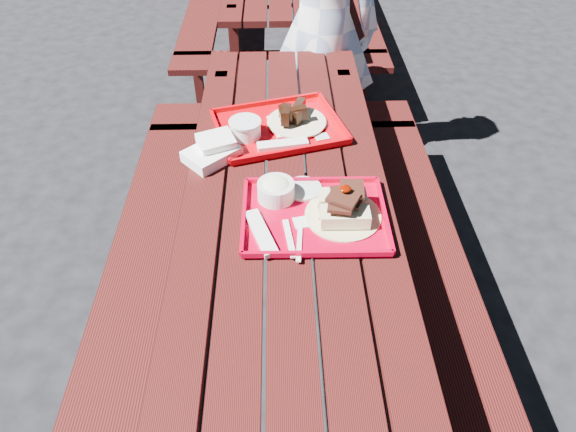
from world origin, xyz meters
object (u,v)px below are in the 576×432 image
object	(u,v)px
far_tray	(277,126)
person	(322,26)
near_tray	(314,206)
picnic_table_near	(287,240)

from	to	relation	value
far_tray	person	bearing A→B (deg)	74.28
near_tray	person	distance (m)	1.40
picnic_table_near	far_tray	world-z (taller)	far_tray
picnic_table_near	near_tray	size ratio (longest dim) A/B	4.92
far_tray	person	world-z (taller)	person
picnic_table_near	far_tray	bearing A→B (deg)	93.88
picnic_table_near	near_tray	xyz separation A→B (m)	(0.09, -0.07, 0.23)
far_tray	person	distance (m)	0.91
picnic_table_near	near_tray	distance (m)	0.25
far_tray	person	xyz separation A→B (m)	(0.25, 0.88, 0.05)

